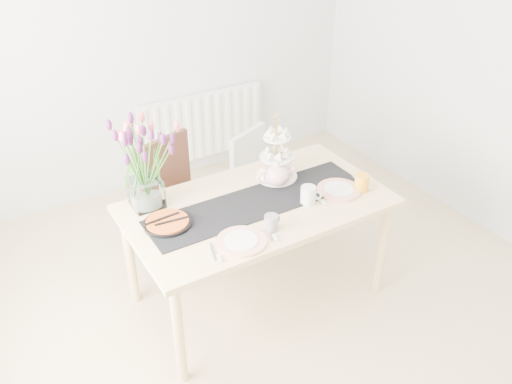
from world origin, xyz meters
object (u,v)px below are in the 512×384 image
radiator (202,126)px  cream_jug (283,164)px  chair_white (259,175)px  plate_left (241,241)px  teapot (277,175)px  tulip_vase (141,152)px  mug_orange (362,182)px  cake_stand (276,162)px  chair_brown (177,194)px  plate_right (339,190)px  tart_tin (167,223)px  mug_white (308,195)px  mug_grey (271,223)px  dining_table (258,213)px

radiator → cream_jug: 1.54m
chair_white → plate_left: bearing=-148.9°
teapot → plate_left: teapot is taller
teapot → cream_jug: 0.21m
tulip_vase → plate_left: bearing=-63.8°
mug_orange → cake_stand: bearing=72.4°
teapot → cream_jug: bearing=59.0°
teapot → plate_left: (-0.49, -0.40, -0.07)m
chair_brown → cake_stand: size_ratio=2.29×
cake_stand → mug_orange: cake_stand is taller
chair_white → tulip_vase: tulip_vase is taller
cake_stand → cream_jug: (0.09, 0.06, -0.07)m
plate_left → plate_right: same height
tart_tin → plate_right: 1.10m
chair_brown → cream_jug: 0.78m
chair_brown → plate_left: (-0.02, -0.96, 0.22)m
tart_tin → mug_white: bearing=-15.1°
mug_grey → plate_right: size_ratio=0.34×
radiator → teapot: 1.71m
tulip_vase → plate_left: size_ratio=2.36×
tulip_vase → mug_orange: (1.23, -0.53, -0.31)m
plate_left → plate_right: (0.79, 0.15, -0.00)m
radiator → plate_right: size_ratio=4.33×
mug_orange → plate_left: size_ratio=0.39×
chair_brown → mug_grey: (0.18, -0.94, 0.26)m
cream_jug → mug_grey: size_ratio=0.90×
mug_white → tulip_vase: bearing=-176.1°
mug_white → plate_right: bearing=36.4°
tulip_vase → mug_grey: 0.85m
radiator → chair_white: (-0.04, -1.06, 0.02)m
teapot → mug_grey: size_ratio=2.61×
radiator → chair_brown: size_ratio=1.30×
tart_tin → chair_brown: bearing=63.1°
radiator → mug_white: mug_white is taller
tart_tin → mug_white: (0.83, -0.22, 0.04)m
chair_white → plate_right: 0.90m
tart_tin → mug_grey: 0.60m
tart_tin → mug_grey: bearing=-35.1°
dining_table → mug_grey: bearing=-106.2°
tulip_vase → mug_grey: bearing=-49.8°
mug_white → plate_left: mug_white is taller
teapot → tart_tin: 0.78m
chair_brown → cake_stand: (0.52, -0.47, 0.33)m
tart_tin → plate_right: tart_tin is taller
plate_right → tulip_vase: bearing=156.8°
mug_white → mug_orange: 0.38m
dining_table → tart_tin: (-0.57, 0.06, 0.09)m
dining_table → mug_orange: size_ratio=14.85×
tart_tin → chair_white: bearing=32.3°
radiator → chair_brown: bearing=-124.0°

